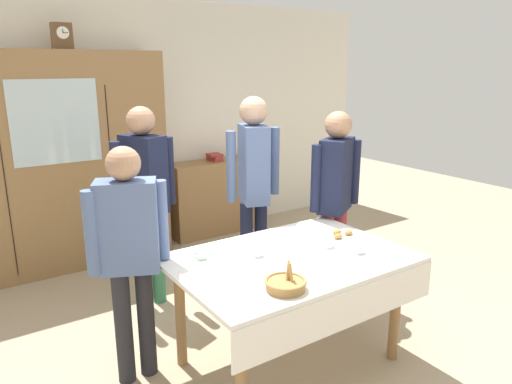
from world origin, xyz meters
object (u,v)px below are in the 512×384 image
dining_table (293,274)px  pastry_plate (342,236)px  wall_cabinet (55,164)px  mantel_clock (62,36)px  tea_cup_far_right (257,253)px  spoon_near_left (272,240)px  tea_cup_near_right (327,244)px  spoon_mid_right (306,264)px  tea_cup_center (358,250)px  bookshelf_low (216,197)px  bread_basket (286,284)px  book_stack (215,157)px  tea_cup_front_edge (201,256)px  spoon_far_left (216,274)px  person_behind_table_left (145,188)px  person_behind_table_right (254,177)px  person_near_right_end (129,245)px  person_by_cabinet (335,189)px

dining_table → pastry_plate: (0.53, 0.10, 0.12)m
wall_cabinet → mantel_clock: (0.18, -0.00, 1.19)m
tea_cup_far_right → spoon_near_left: (0.26, 0.20, -0.02)m
tea_cup_near_right → spoon_mid_right: size_ratio=1.09×
tea_cup_far_right → tea_cup_center: size_ratio=1.00×
bookshelf_low → spoon_near_left: bearing=-109.5°
tea_cup_far_right → bread_basket: (-0.13, -0.47, 0.01)m
mantel_clock → tea_cup_center: bearing=-68.0°
book_stack → tea_cup_front_edge: bearing=-121.0°
wall_cabinet → mantel_clock: 1.20m
mantel_clock → tea_cup_near_right: (1.02, -2.58, -1.45)m
spoon_far_left → person_behind_table_left: (0.06, 1.27, 0.25)m
mantel_clock → person_behind_table_right: size_ratio=0.14×
tea_cup_center → person_near_right_end: person_near_right_end is taller
book_stack → person_near_right_end: size_ratio=0.14×
bookshelf_low → tea_cup_far_right: (-1.07, -2.49, 0.36)m
mantel_clock → person_by_cabinet: 2.88m
person_behind_table_left → person_near_right_end: bearing=-116.9°
spoon_near_left → bread_basket: bearing=-120.0°
spoon_mid_right → spoon_far_left: bearing=160.2°
mantel_clock → person_near_right_end: bearing=-95.5°
dining_table → tea_cup_far_right: bearing=141.3°
bookshelf_low → wall_cabinet: bearing=-178.4°
wall_cabinet → person_behind_table_right: wall_cabinet is taller
spoon_far_left → person_by_cabinet: person_by_cabinet is taller
spoon_mid_right → person_behind_table_right: size_ratio=0.07×
bread_basket → spoon_near_left: bread_basket is taller
tea_cup_near_right → pastry_plate: (0.23, 0.09, -0.02)m
wall_cabinet → spoon_near_left: size_ratio=18.02×
tea_cup_near_right → spoon_near_left: (-0.23, 0.34, -0.02)m
tea_cup_near_right → tea_cup_center: size_ratio=1.00×
spoon_far_left → mantel_clock: bearing=94.2°
bookshelf_low → tea_cup_center: bearing=-99.8°
bread_basket → spoon_mid_right: bearing=32.2°
tea_cup_far_right → spoon_near_left: bearing=37.5°
wall_cabinet → tea_cup_front_edge: size_ratio=16.50×
bread_basket → person_near_right_end: 1.00m
tea_cup_front_edge → person_near_right_end: bearing=161.5°
tea_cup_near_right → person_by_cabinet: person_by_cabinet is taller
tea_cup_center → bread_basket: bearing=-168.7°
spoon_mid_right → person_near_right_end: person_near_right_end is taller
tea_cup_front_edge → bread_basket: bread_basket is taller
dining_table → mantel_clock: 3.12m
bookshelf_low → tea_cup_near_right: (-0.59, -2.63, 0.36)m
spoon_far_left → person_behind_table_left: 1.30m
bookshelf_low → spoon_mid_right: size_ratio=9.52×
person_behind_table_right → tea_cup_far_right: bearing=-122.4°
mantel_clock → bread_basket: mantel_clock is taller
dining_table → person_by_cabinet: bearing=32.2°
tea_cup_center → pastry_plate: 0.31m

